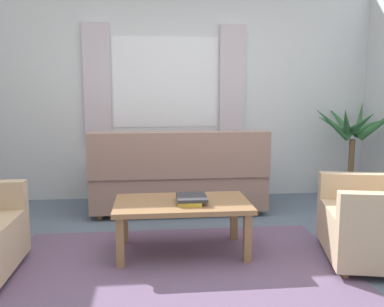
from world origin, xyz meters
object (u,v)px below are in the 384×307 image
Objects in this scene: coffee_table at (182,208)px; book_stack_on_table at (191,199)px; couch at (178,179)px; potted_plant at (352,152)px.

book_stack_on_table is at bearing -26.94° from coffee_table.
couch is 1.29m from book_stack_on_table.
coffee_table is (-0.06, -1.25, 0.01)m from couch.
coffee_table is at bearing 87.39° from couch.
book_stack_on_table is at bearing 90.70° from couch.
couch is 1.73× the size of coffee_table.
coffee_table is 0.12m from book_stack_on_table.
coffee_table is 3.32× the size of book_stack_on_table.
couch reaches higher than coffee_table.
couch is 2.13m from potted_plant.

